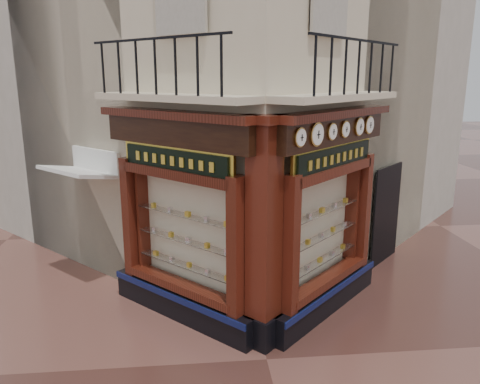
{
  "coord_description": "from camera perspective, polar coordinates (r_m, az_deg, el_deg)",
  "views": [
    {
      "loc": [
        -1.11,
        -6.77,
        4.54
      ],
      "look_at": [
        -0.25,
        2.0,
        2.37
      ],
      "focal_mm": 35.0,
      "sensor_mm": 36.0,
      "label": 1
    }
  ],
  "objects": [
    {
      "name": "ground",
      "position": [
        8.23,
        3.28,
        -19.7
      ],
      "size": [
        80.0,
        80.0,
        0.0
      ],
      "primitive_type": "plane",
      "color": "#452620",
      "rests_on": "ground"
    },
    {
      "name": "main_building",
      "position": [
        13.06,
        -0.76,
        20.24
      ],
      "size": [
        11.31,
        11.31,
        12.0
      ],
      "primitive_type": "cube",
      "rotation": [
        0.0,
        0.0,
        0.79
      ],
      "color": "beige",
      "rests_on": "ground"
    },
    {
      "name": "neighbour_left",
      "position": [
        15.49,
        -11.17,
        17.13
      ],
      "size": [
        11.31,
        11.31,
        11.0
      ],
      "primitive_type": "cube",
      "rotation": [
        0.0,
        0.0,
        0.79
      ],
      "color": "#BDB4A4",
      "rests_on": "ground"
    },
    {
      "name": "neighbour_right",
      "position": [
        15.84,
        7.82,
        17.18
      ],
      "size": [
        11.31,
        11.31,
        11.0
      ],
      "primitive_type": "cube",
      "rotation": [
        0.0,
        0.0,
        0.79
      ],
      "color": "#BDB4A4",
      "rests_on": "ground"
    },
    {
      "name": "shopfront_left",
      "position": [
        8.73,
        -7.32,
        -3.37
      ],
      "size": [
        2.86,
        2.86,
        3.98
      ],
      "rotation": [
        0.0,
        0.0,
        2.36
      ],
      "color": "black",
      "rests_on": "ground"
    },
    {
      "name": "shopfront_right",
      "position": [
        9.08,
        10.73,
        -2.83
      ],
      "size": [
        2.86,
        2.86,
        3.98
      ],
      "rotation": [
        0.0,
        0.0,
        0.79
      ],
      "color": "black",
      "rests_on": "ground"
    },
    {
      "name": "corner_pilaster",
      "position": [
        7.8,
        2.91,
        -5.62
      ],
      "size": [
        0.85,
        0.85,
        3.98
      ],
      "rotation": [
        0.0,
        0.0,
        0.79
      ],
      "color": "black",
      "rests_on": "ground"
    },
    {
      "name": "balcony",
      "position": [
        8.34,
        2.08,
        11.58
      ],
      "size": [
        5.94,
        2.97,
        1.03
      ],
      "color": "beige",
      "rests_on": "ground"
    },
    {
      "name": "clock_a",
      "position": [
        7.46,
        7.34,
        6.62
      ],
      "size": [
        0.26,
        0.26,
        0.32
      ],
      "rotation": [
        0.0,
        0.0,
        0.79
      ],
      "color": "#AF853A",
      "rests_on": "ground"
    },
    {
      "name": "clock_b",
      "position": [
        7.9,
        9.35,
        6.94
      ],
      "size": [
        0.32,
        0.32,
        0.41
      ],
      "rotation": [
        0.0,
        0.0,
        0.79
      ],
      "color": "#AF853A",
      "rests_on": "ground"
    },
    {
      "name": "clock_c",
      "position": [
        8.35,
        11.15,
        7.23
      ],
      "size": [
        0.25,
        0.25,
        0.31
      ],
      "rotation": [
        0.0,
        0.0,
        0.79
      ],
      "color": "#AF853A",
      "rests_on": "ground"
    },
    {
      "name": "clock_d",
      "position": [
        8.78,
        12.68,
        7.47
      ],
      "size": [
        0.26,
        0.26,
        0.31
      ],
      "rotation": [
        0.0,
        0.0,
        0.79
      ],
      "color": "#AF853A",
      "rests_on": "ground"
    },
    {
      "name": "clock_e",
      "position": [
        9.3,
        14.32,
        7.72
      ],
      "size": [
        0.28,
        0.28,
        0.35
      ],
      "rotation": [
        0.0,
        0.0,
        0.79
      ],
      "color": "#AF853A",
      "rests_on": "ground"
    },
    {
      "name": "clock_f",
      "position": [
        9.71,
        15.46,
        7.88
      ],
      "size": [
        0.29,
        0.29,
        0.36
      ],
      "rotation": [
        0.0,
        0.0,
        0.79
      ],
      "color": "#AF853A",
      "rests_on": "ground"
    },
    {
      "name": "awning",
      "position": [
        11.43,
        -18.12,
        -10.31
      ],
      "size": [
        1.91,
        1.91,
        0.26
      ],
      "primitive_type": null,
      "rotation": [
        0.18,
        0.0,
        2.36
      ],
      "color": "white",
      "rests_on": "ground"
    },
    {
      "name": "signboard_left",
      "position": [
        8.42,
        -7.94,
        3.83
      ],
      "size": [
        1.99,
        1.99,
        0.53
      ],
      "rotation": [
        0.0,
        0.0,
        2.36
      ],
      "color": "gold",
      "rests_on": "ground"
    },
    {
      "name": "signboard_right",
      "position": [
        8.79,
        11.5,
        4.11
      ],
      "size": [
        2.05,
        2.05,
        0.55
      ],
      "rotation": [
        0.0,
        0.0,
        0.79
      ],
      "color": "gold",
      "rests_on": "ground"
    }
  ]
}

